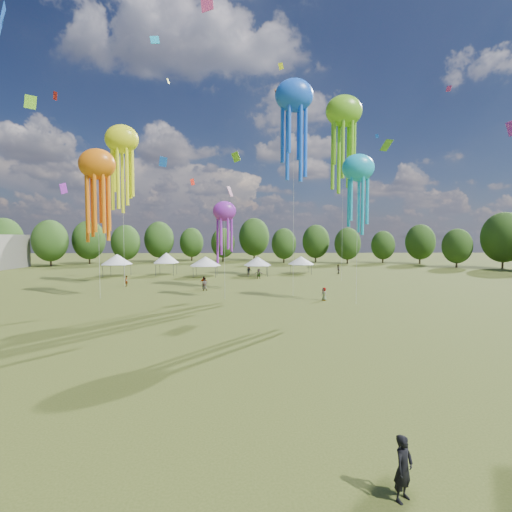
{
  "coord_description": "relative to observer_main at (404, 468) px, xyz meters",
  "views": [
    {
      "loc": [
        2.14,
        -12.24,
        7.49
      ],
      "look_at": [
        2.96,
        15.0,
        6.0
      ],
      "focal_mm": 24.72,
      "sensor_mm": 36.0,
      "label": 1
    }
  ],
  "objects": [
    {
      "name": "ground",
      "position": [
        -6.62,
        2.74,
        -0.94
      ],
      "size": [
        300.0,
        300.0,
        0.0
      ],
      "primitive_type": "plane",
      "color": "#384416",
      "rests_on": "ground"
    },
    {
      "name": "observer_main",
      "position": [
        0.0,
        0.0,
        0.0
      ],
      "size": [
        0.82,
        0.77,
        1.88
      ],
      "primitive_type": "imported",
      "rotation": [
        0.0,
        0.0,
        0.66
      ],
      "color": "black",
      "rests_on": "ground"
    },
    {
      "name": "spectator_near",
      "position": [
        -10.19,
        39.33,
        -0.03
      ],
      "size": [
        0.9,
        0.71,
        1.81
      ],
      "primitive_type": "imported",
      "rotation": [
        0.0,
        0.0,
        3.11
      ],
      "color": "gray",
      "rests_on": "ground"
    },
    {
      "name": "spectators_far",
      "position": [
        -1.19,
        52.56,
        -0.06
      ],
      "size": [
        37.22,
        30.62,
        1.9
      ],
      "color": "gray",
      "rests_on": "ground"
    },
    {
      "name": "festival_tents",
      "position": [
        -12.26,
        58.28,
        2.1
      ],
      "size": [
        40.84,
        10.32,
        4.43
      ],
      "color": "#47474C",
      "rests_on": "ground"
    },
    {
      "name": "show_kites",
      "position": [
        -2.16,
        41.46,
        19.67
      ],
      "size": [
        39.97,
        24.1,
        30.97
      ],
      "color": "orange",
      "rests_on": "ground"
    },
    {
      "name": "small_kites",
      "position": [
        -8.54,
        44.31,
        28.31
      ],
      "size": [
        69.87,
        58.96,
        45.73
      ],
      "color": "orange",
      "rests_on": "ground"
    },
    {
      "name": "treeline",
      "position": [
        -10.48,
        65.26,
        5.61
      ],
      "size": [
        201.57,
        95.24,
        13.43
      ],
      "color": "#38281C",
      "rests_on": "ground"
    }
  ]
}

